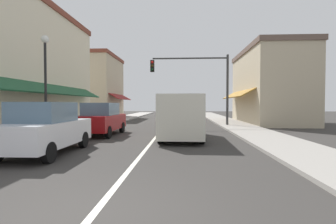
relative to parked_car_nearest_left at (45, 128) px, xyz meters
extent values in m
plane|color=#33302D|center=(3.27, 13.07, -0.88)|extent=(80.00, 80.00, 0.00)
cube|color=#A39E99|center=(-2.23, 13.07, -0.82)|extent=(2.60, 56.00, 0.12)
cube|color=gray|center=(8.77, 13.07, -0.82)|extent=(2.60, 56.00, 0.12)
cube|color=silver|center=(3.27, 13.07, -0.88)|extent=(0.14, 52.00, 0.01)
cube|color=beige|center=(-5.97, 7.07, 2.96)|extent=(4.88, 14.00, 7.69)
cube|color=brown|center=(-5.97, 7.07, 7.01)|extent=(5.08, 14.20, 0.40)
cube|color=slate|center=(-3.59, 7.07, 0.52)|extent=(0.08, 10.64, 1.80)
cube|color=#194C2D|center=(-2.98, 7.07, 1.72)|extent=(1.27, 11.76, 0.73)
cube|color=slate|center=(-3.59, 3.99, 4.65)|extent=(0.08, 1.10, 1.30)
cube|color=slate|center=(-3.59, 10.15, 4.65)|extent=(0.08, 1.10, 1.30)
cube|color=#BCAD8E|center=(12.29, 15.07, 2.18)|extent=(4.43, 10.00, 6.12)
cube|color=brown|center=(12.29, 15.07, 5.44)|extent=(4.63, 10.20, 0.40)
cube|color=slate|center=(10.13, 15.07, 0.52)|extent=(0.08, 7.60, 1.80)
cube|color=olive|center=(9.52, 15.07, 1.72)|extent=(1.27, 8.40, 0.73)
cube|color=slate|center=(10.13, 12.87, 3.53)|extent=(0.08, 1.10, 1.30)
cube|color=slate|center=(10.13, 17.27, 3.53)|extent=(0.08, 1.10, 1.30)
cube|color=#BCAD8E|center=(-6.33, 23.07, 2.74)|extent=(5.60, 8.00, 7.25)
cube|color=brown|center=(-6.33, 23.07, 6.57)|extent=(5.80, 8.20, 0.40)
cube|color=slate|center=(-3.59, 23.07, 0.52)|extent=(0.08, 6.08, 1.80)
cube|color=maroon|center=(-2.98, 23.07, 1.72)|extent=(1.27, 6.72, 0.73)
cube|color=slate|center=(-3.59, 21.31, 4.34)|extent=(0.08, 1.10, 1.30)
cube|color=slate|center=(-3.59, 24.83, 4.34)|extent=(0.08, 1.10, 1.30)
cube|color=silver|center=(0.00, 0.03, -0.17)|extent=(1.77, 4.12, 0.80)
cube|color=slate|center=(0.00, -0.07, 0.56)|extent=(1.55, 2.02, 0.66)
cylinder|color=black|center=(-0.81, 1.37, -0.57)|extent=(0.21, 0.62, 0.62)
cylinder|color=black|center=(0.77, 1.39, -0.57)|extent=(0.21, 0.62, 0.62)
cylinder|color=black|center=(0.81, -1.32, -0.57)|extent=(0.21, 0.62, 0.62)
cube|color=maroon|center=(0.20, 5.47, -0.17)|extent=(1.80, 4.13, 0.80)
cube|color=slate|center=(0.20, 5.37, 0.56)|extent=(1.56, 2.03, 0.66)
cylinder|color=black|center=(-0.56, 6.84, -0.57)|extent=(0.21, 0.62, 0.62)
cylinder|color=black|center=(1.02, 6.81, -0.57)|extent=(0.21, 0.62, 0.62)
cylinder|color=black|center=(-0.62, 4.13, -0.57)|extent=(0.21, 0.62, 0.62)
cylinder|color=black|center=(0.97, 4.10, -0.57)|extent=(0.21, 0.62, 0.62)
cube|color=beige|center=(4.60, 4.19, 0.29)|extent=(2.04, 5.03, 1.90)
cube|color=slate|center=(4.64, 6.59, 0.72)|extent=(1.73, 0.30, 0.84)
cube|color=black|center=(4.64, 6.77, -0.40)|extent=(1.86, 0.23, 0.24)
cylinder|color=black|center=(3.74, 5.75, -0.52)|extent=(0.25, 0.72, 0.72)
cylinder|color=black|center=(5.51, 5.72, -0.52)|extent=(0.25, 0.72, 0.72)
cylinder|color=black|center=(3.69, 2.65, -0.52)|extent=(0.25, 0.72, 0.72)
cylinder|color=black|center=(5.46, 2.62, -0.52)|extent=(0.25, 0.72, 0.72)
cylinder|color=#333333|center=(8.07, 11.59, 1.86)|extent=(0.18, 0.18, 5.47)
cylinder|color=#333333|center=(5.19, 11.59, 4.34)|extent=(5.75, 0.12, 0.12)
cube|color=black|center=(2.32, 11.41, 3.74)|extent=(0.30, 0.24, 0.90)
sphere|color=red|center=(2.32, 11.28, 4.02)|extent=(0.20, 0.20, 0.20)
sphere|color=#3D2D0C|center=(2.32, 11.28, 3.74)|extent=(0.20, 0.20, 0.20)
sphere|color=#0C3316|center=(2.32, 11.28, 3.46)|extent=(0.20, 0.20, 0.20)
cylinder|color=black|center=(-1.87, 3.51, 1.42)|extent=(0.12, 0.12, 4.60)
sphere|color=white|center=(-1.87, 3.51, 3.90)|extent=(0.36, 0.36, 0.36)
camera|label=1|loc=(4.65, -8.53, 0.83)|focal=27.82mm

